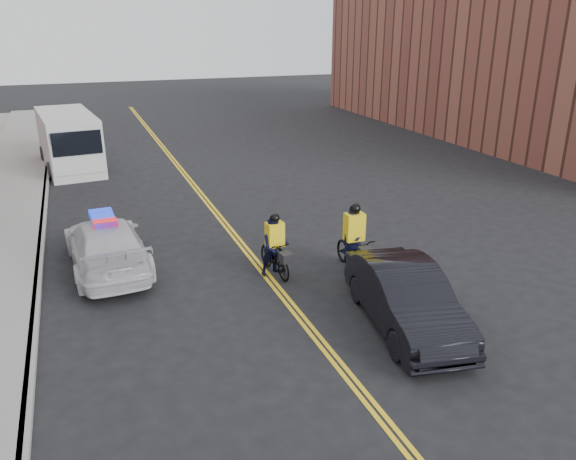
% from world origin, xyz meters
% --- Properties ---
extents(ground, '(120.00, 120.00, 0.00)m').
position_xyz_m(ground, '(0.00, 0.00, 0.00)').
color(ground, black).
rests_on(ground, ground).
extents(center_line_left, '(0.10, 60.00, 0.01)m').
position_xyz_m(center_line_left, '(-0.08, 8.00, 0.01)').
color(center_line_left, yellow).
rests_on(center_line_left, ground).
extents(center_line_right, '(0.10, 60.00, 0.01)m').
position_xyz_m(center_line_right, '(0.08, 8.00, 0.01)').
color(center_line_right, yellow).
rests_on(center_line_right, ground).
extents(curb, '(0.20, 60.00, 0.15)m').
position_xyz_m(curb, '(-6.00, 8.00, 0.07)').
color(curb, gray).
rests_on(curb, ground).
extents(building_across, '(12.00, 30.00, 11.00)m').
position_xyz_m(building_across, '(22.00, 18.00, 5.50)').
color(building_across, brown).
rests_on(building_across, ground).
extents(police_cruiser, '(2.38, 5.16, 1.62)m').
position_xyz_m(police_cruiser, '(-4.12, 4.92, 0.74)').
color(police_cruiser, silver).
rests_on(police_cruiser, ground).
extents(dark_sedan, '(2.29, 4.72, 1.49)m').
position_xyz_m(dark_sedan, '(2.11, -0.99, 0.75)').
color(dark_sedan, black).
rests_on(dark_sedan, ground).
extents(cargo_van, '(2.96, 6.50, 2.63)m').
position_xyz_m(cargo_van, '(-4.86, 17.76, 1.29)').
color(cargo_van, silver).
rests_on(cargo_van, ground).
extents(cyclist_near, '(0.76, 2.09, 2.03)m').
position_xyz_m(cyclist_near, '(2.41, 2.23, 0.71)').
color(cyclist_near, black).
rests_on(cyclist_near, ground).
extents(cyclist_far, '(0.87, 1.84, 1.81)m').
position_xyz_m(cyclist_far, '(0.27, 2.83, 0.71)').
color(cyclist_far, black).
rests_on(cyclist_far, ground).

